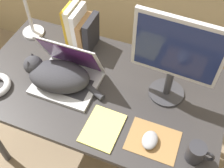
% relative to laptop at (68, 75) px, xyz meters
% --- Properties ---
extents(desk, '(1.29, 0.72, 0.72)m').
position_rel_laptop_xyz_m(desk, '(0.16, 0.02, -0.13)').
color(desk, '#2D2B2B').
rests_on(desk, ground_plane).
extents(laptop, '(0.33, 0.27, 0.26)m').
position_rel_laptop_xyz_m(laptop, '(0.00, 0.00, 0.00)').
color(laptop, '#B7B7BC').
rests_on(laptop, desk).
extents(cat, '(0.44, 0.25, 0.15)m').
position_rel_laptop_xyz_m(cat, '(-0.04, -0.04, 0.02)').
color(cat, '#333338').
rests_on(cat, desk).
extents(external_monitor, '(0.40, 0.18, 0.47)m').
position_rel_laptop_xyz_m(external_monitor, '(0.50, 0.11, 0.22)').
color(external_monitor, '#333338').
rests_on(external_monitor, desk).
extents(mousepad, '(0.23, 0.18, 0.00)m').
position_rel_laptop_xyz_m(mousepad, '(0.51, -0.18, -0.05)').
color(mousepad, olive).
rests_on(mousepad, desk).
extents(computer_mouse, '(0.07, 0.10, 0.04)m').
position_rel_laptop_xyz_m(computer_mouse, '(0.50, -0.19, -0.03)').
color(computer_mouse, '#99999E').
rests_on(computer_mouse, mousepad).
extents(book_row, '(0.17, 0.17, 0.26)m').
position_rel_laptop_xyz_m(book_row, '(-0.05, 0.28, 0.06)').
color(book_row, gold).
rests_on(book_row, desk).
extents(notepad, '(0.17, 0.22, 0.01)m').
position_rel_laptop_xyz_m(notepad, '(0.28, -0.20, -0.05)').
color(notepad, '#E5DB6B').
rests_on(notepad, desk).
extents(mug, '(0.12, 0.08, 0.10)m').
position_rel_laptop_xyz_m(mug, '(0.70, -0.19, -0.00)').
color(mug, '#28282D').
rests_on(mug, desk).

